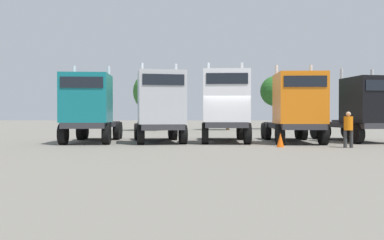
{
  "coord_description": "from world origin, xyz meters",
  "views": [
    {
      "loc": [
        -0.99,
        -20.0,
        1.49
      ],
      "look_at": [
        -1.93,
        2.26,
        1.24
      ],
      "focal_mm": 35.69,
      "sensor_mm": 36.0,
      "label": 1
    }
  ],
  "objects_px": {
    "semi_truck_orange": "(296,108)",
    "traffic_cone_mid": "(280,140)",
    "semi_truck_white": "(225,106)",
    "semi_truck_black": "(364,109)",
    "semi_truck_teal": "(90,108)",
    "visitor_in_hivis": "(348,127)",
    "semi_truck_silver": "(160,107)"
  },
  "relations": [
    {
      "from": "semi_truck_orange",
      "to": "traffic_cone_mid",
      "type": "height_order",
      "value": "semi_truck_orange"
    },
    {
      "from": "semi_truck_white",
      "to": "semi_truck_orange",
      "type": "xyz_separation_m",
      "value": [
        3.82,
        -0.19,
        -0.09
      ]
    },
    {
      "from": "semi_truck_black",
      "to": "semi_truck_teal",
      "type": "bearing_deg",
      "value": -96.38
    },
    {
      "from": "semi_truck_white",
      "to": "visitor_in_hivis",
      "type": "xyz_separation_m",
      "value": [
        5.57,
        -3.05,
        -1.04
      ]
    },
    {
      "from": "semi_truck_silver",
      "to": "semi_truck_orange",
      "type": "bearing_deg",
      "value": 78.41
    },
    {
      "from": "visitor_in_hivis",
      "to": "traffic_cone_mid",
      "type": "distance_m",
      "value": 3.16
    },
    {
      "from": "semi_truck_orange",
      "to": "semi_truck_white",
      "type": "bearing_deg",
      "value": -93.14
    },
    {
      "from": "semi_truck_silver",
      "to": "traffic_cone_mid",
      "type": "bearing_deg",
      "value": 55.21
    },
    {
      "from": "traffic_cone_mid",
      "to": "semi_truck_silver",
      "type": "bearing_deg",
      "value": 158.1
    },
    {
      "from": "semi_truck_black",
      "to": "visitor_in_hivis",
      "type": "relative_size",
      "value": 3.67
    },
    {
      "from": "semi_truck_silver",
      "to": "semi_truck_black",
      "type": "distance_m",
      "value": 11.39
    },
    {
      "from": "semi_truck_black",
      "to": "traffic_cone_mid",
      "type": "xyz_separation_m",
      "value": [
        -5.29,
        -3.51,
        -1.54
      ]
    },
    {
      "from": "semi_truck_white",
      "to": "traffic_cone_mid",
      "type": "xyz_separation_m",
      "value": [
        2.48,
        -2.79,
        -1.67
      ]
    },
    {
      "from": "semi_truck_black",
      "to": "visitor_in_hivis",
      "type": "bearing_deg",
      "value": -41.43
    },
    {
      "from": "semi_truck_teal",
      "to": "semi_truck_silver",
      "type": "relative_size",
      "value": 1.04
    },
    {
      "from": "semi_truck_silver",
      "to": "traffic_cone_mid",
      "type": "distance_m",
      "value": 6.71
    },
    {
      "from": "semi_truck_silver",
      "to": "semi_truck_white",
      "type": "bearing_deg",
      "value": 82.92
    },
    {
      "from": "semi_truck_teal",
      "to": "semi_truck_silver",
      "type": "distance_m",
      "value": 3.86
    },
    {
      "from": "semi_truck_teal",
      "to": "semi_truck_white",
      "type": "distance_m",
      "value": 7.43
    },
    {
      "from": "semi_truck_teal",
      "to": "semi_truck_white",
      "type": "relative_size",
      "value": 1.08
    },
    {
      "from": "semi_truck_black",
      "to": "visitor_in_hivis",
      "type": "xyz_separation_m",
      "value": [
        -2.21,
        -3.77,
        -0.9
      ]
    },
    {
      "from": "semi_truck_teal",
      "to": "semi_truck_silver",
      "type": "bearing_deg",
      "value": 86.02
    },
    {
      "from": "semi_truck_silver",
      "to": "visitor_in_hivis",
      "type": "bearing_deg",
      "value": 60.72
    },
    {
      "from": "semi_truck_white",
      "to": "semi_truck_black",
      "type": "height_order",
      "value": "semi_truck_white"
    },
    {
      "from": "visitor_in_hivis",
      "to": "semi_truck_black",
      "type": "bearing_deg",
      "value": 147.96
    },
    {
      "from": "semi_truck_orange",
      "to": "semi_truck_black",
      "type": "relative_size",
      "value": 1.04
    },
    {
      "from": "semi_truck_white",
      "to": "semi_truck_black",
      "type": "relative_size",
      "value": 0.99
    },
    {
      "from": "semi_truck_teal",
      "to": "semi_truck_black",
      "type": "bearing_deg",
      "value": 88.42
    },
    {
      "from": "semi_truck_orange",
      "to": "visitor_in_hivis",
      "type": "distance_m",
      "value": 3.48
    },
    {
      "from": "semi_truck_white",
      "to": "semi_truck_silver",
      "type": "bearing_deg",
      "value": -84.26
    },
    {
      "from": "semi_truck_black",
      "to": "visitor_in_hivis",
      "type": "distance_m",
      "value": 4.46
    },
    {
      "from": "semi_truck_white",
      "to": "visitor_in_hivis",
      "type": "height_order",
      "value": "semi_truck_white"
    }
  ]
}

